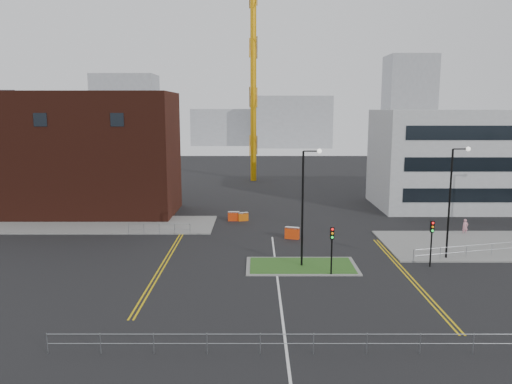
{
  "coord_description": "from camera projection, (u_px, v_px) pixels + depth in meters",
  "views": [
    {
      "loc": [
        -1.54,
        -29.32,
        12.15
      ],
      "look_at": [
        -1.55,
        13.32,
        5.0
      ],
      "focal_mm": 35.0,
      "sensor_mm": 36.0,
      "label": 1
    }
  ],
  "objects": [
    {
      "name": "barrier_left",
      "position": [
        243.0,
        216.0,
        54.51
      ],
      "size": [
        1.18,
        0.72,
        0.94
      ],
      "color": "#CC580B",
      "rests_on": "ground"
    },
    {
      "name": "skyline_d",
      "position": [
        237.0,
        127.0,
        168.01
      ],
      "size": [
        30.0,
        12.0,
        12.0
      ],
      "primitive_type": "cube",
      "color": "gray",
      "rests_on": "ground"
    },
    {
      "name": "office_block",
      "position": [
        479.0,
        159.0,
        61.46
      ],
      "size": [
        25.0,
        12.2,
        12.0
      ],
      "color": "#A6A9AB",
      "rests_on": "ground"
    },
    {
      "name": "island_kerb",
      "position": [
        302.0,
        266.0,
        38.81
      ],
      "size": [
        8.6,
        4.6,
        0.08
      ],
      "primitive_type": "cube",
      "color": "slate",
      "rests_on": "ground"
    },
    {
      "name": "grass_island",
      "position": [
        302.0,
        266.0,
        38.81
      ],
      "size": [
        8.0,
        4.0,
        0.12
      ],
      "primitive_type": "cube",
      "color": "#28501A",
      "rests_on": "ground"
    },
    {
      "name": "skyline_b",
      "position": [
        293.0,
        122.0,
        157.81
      ],
      "size": [
        24.0,
        12.0,
        16.0
      ],
      "primitive_type": "cube",
      "color": "gray",
      "rests_on": "ground"
    },
    {
      "name": "traffic_light_island",
      "position": [
        332.0,
        241.0,
        36.4
      ],
      "size": [
        0.28,
        0.33,
        3.65
      ],
      "color": "black",
      "rests_on": "ground"
    },
    {
      "name": "centre_line",
      "position": [
        279.0,
        295.0,
        32.9
      ],
      "size": [
        0.15,
        30.0,
        0.01
      ],
      "primitive_type": "cube",
      "color": "silver",
      "rests_on": "ground"
    },
    {
      "name": "ground",
      "position": [
        281.0,
        307.0,
        30.93
      ],
      "size": [
        200.0,
        200.0,
        0.0
      ],
      "primitive_type": "plane",
      "color": "black",
      "rests_on": "ground"
    },
    {
      "name": "barrier_right",
      "position": [
        292.0,
        232.0,
        47.0
      ],
      "size": [
        1.41,
        0.83,
        1.13
      ],
      "color": "#E63D0C",
      "rests_on": "ground"
    },
    {
      "name": "railing_left",
      "position": [
        159.0,
        227.0,
        48.56
      ],
      "size": [
        6.05,
        0.05,
        1.1
      ],
      "color": "gray",
      "rests_on": "ground"
    },
    {
      "name": "skyline_a",
      "position": [
        126.0,
        112.0,
        147.46
      ],
      "size": [
        18.0,
        12.0,
        22.0
      ],
      "primitive_type": "cube",
      "color": "gray",
      "rests_on": "ground"
    },
    {
      "name": "barrier_mid",
      "position": [
        234.0,
        216.0,
        54.5
      ],
      "size": [
        1.24,
        0.43,
        1.04
      ],
      "color": "red",
      "rests_on": "ground"
    },
    {
      "name": "tower_crane",
      "position": [
        287.0,
        18.0,
        78.6
      ],
      "size": [
        49.23,
        21.5,
        38.1
      ],
      "color": "orange",
      "rests_on": "ground"
    },
    {
      "name": "yellow_right_b",
      "position": [
        409.0,
        275.0,
        36.84
      ],
      "size": [
        0.12,
        20.0,
        0.01
      ],
      "primitive_type": "cube",
      "color": "gold",
      "rests_on": "ground"
    },
    {
      "name": "pavement_left",
      "position": [
        82.0,
        225.0,
        52.62
      ],
      "size": [
        28.0,
        8.0,
        0.12
      ],
      "primitive_type": "cube",
      "color": "slate",
      "rests_on": "ground"
    },
    {
      "name": "railing_front",
      "position": [
        287.0,
        339.0,
        24.88
      ],
      "size": [
        24.05,
        0.05,
        1.1
      ],
      "color": "gray",
      "rests_on": "ground"
    },
    {
      "name": "yellow_left_b",
      "position": [
        169.0,
        259.0,
        40.79
      ],
      "size": [
        0.12,
        24.0,
        0.01
      ],
      "primitive_type": "cube",
      "color": "gold",
      "rests_on": "ground"
    },
    {
      "name": "streetlamp_island",
      "position": [
        306.0,
        198.0,
        37.92
      ],
      "size": [
        1.46,
        0.36,
        9.18
      ],
      "color": "black",
      "rests_on": "ground"
    },
    {
      "name": "traffic_light_right",
      "position": [
        432.0,
        235.0,
        38.37
      ],
      "size": [
        0.28,
        0.33,
        3.65
      ],
      "color": "black",
      "rests_on": "ground"
    },
    {
      "name": "yellow_right_a",
      "position": [
        405.0,
        275.0,
        36.84
      ],
      "size": [
        0.12,
        20.0,
        0.01
      ],
      "primitive_type": "cube",
      "color": "gold",
      "rests_on": "ground"
    },
    {
      "name": "yellow_left_a",
      "position": [
        165.0,
        259.0,
        40.79
      ],
      "size": [
        0.12,
        24.0,
        0.01
      ],
      "primitive_type": "cube",
      "color": "gold",
      "rests_on": "ground"
    },
    {
      "name": "pedestrian",
      "position": [
        465.0,
        227.0,
        48.42
      ],
      "size": [
        0.6,
        0.42,
        1.56
      ],
      "primitive_type": "imported",
      "rotation": [
        0.0,
        0.0,
        0.09
      ],
      "color": "pink",
      "rests_on": "ground"
    },
    {
      "name": "skyline_c",
      "position": [
        409.0,
        102.0,
        151.88
      ],
      "size": [
        14.0,
        12.0,
        28.0
      ],
      "primitive_type": "cube",
      "color": "gray",
      "rests_on": "ground"
    },
    {
      "name": "streetlamp_right_near",
      "position": [
        453.0,
        194.0,
        39.89
      ],
      "size": [
        1.46,
        0.36,
        9.18
      ],
      "color": "black",
      "rests_on": "ground"
    },
    {
      "name": "brick_building",
      "position": [
        70.0,
        155.0,
        57.41
      ],
      "size": [
        24.2,
        10.07,
        14.24
      ],
      "color": "#401810",
      "rests_on": "ground"
    }
  ]
}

